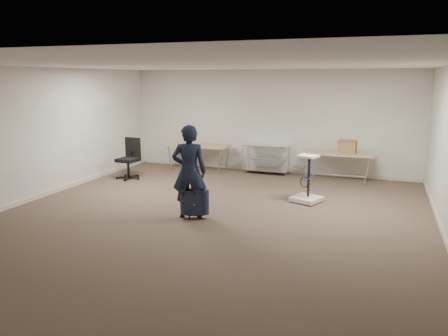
% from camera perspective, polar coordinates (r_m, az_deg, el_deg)
% --- Properties ---
extents(ground, '(9.00, 9.00, 0.00)m').
position_cam_1_polar(ground, '(8.19, -2.04, -6.62)').
color(ground, '#4A392D').
rests_on(ground, ground).
extents(room_shell, '(8.00, 9.00, 9.00)m').
position_cam_1_polar(room_shell, '(9.41, 1.13, -3.86)').
color(room_shell, beige).
rests_on(room_shell, ground).
extents(folding_table_left, '(1.80, 0.75, 0.73)m').
position_cam_1_polar(folding_table_left, '(12.30, -3.35, 2.80)').
color(folding_table_left, '#9A805E').
rests_on(folding_table_left, ground).
extents(folding_table_right, '(1.80, 0.75, 0.73)m').
position_cam_1_polar(folding_table_right, '(11.35, 14.55, 1.71)').
color(folding_table_right, '#9A805E').
rests_on(folding_table_right, ground).
extents(wire_shelf, '(1.22, 0.47, 0.80)m').
position_cam_1_polar(wire_shelf, '(11.96, 5.53, 1.36)').
color(wire_shelf, silver).
rests_on(wire_shelf, ground).
extents(person, '(0.74, 0.60, 1.75)m').
position_cam_1_polar(person, '(8.08, -4.56, -0.46)').
color(person, black).
rests_on(person, ground).
extents(suitcase, '(0.38, 0.29, 0.93)m').
position_cam_1_polar(suitcase, '(8.12, -3.83, -4.46)').
color(suitcase, black).
rests_on(suitcase, ground).
extents(office_chair, '(0.64, 0.64, 1.05)m').
position_cam_1_polar(office_chair, '(11.58, -12.26, 0.20)').
color(office_chair, black).
rests_on(office_chair, ground).
extents(equipment_cart, '(0.71, 0.71, 1.00)m').
position_cam_1_polar(equipment_cart, '(9.35, 10.77, -2.81)').
color(equipment_cart, beige).
rests_on(equipment_cart, ground).
extents(cardboard_box, '(0.46, 0.36, 0.32)m').
position_cam_1_polar(cardboard_box, '(11.29, 15.80, 2.69)').
color(cardboard_box, olive).
rests_on(cardboard_box, folding_table_right).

